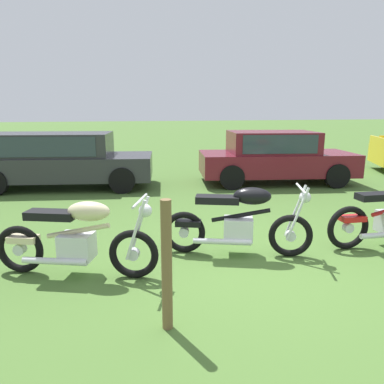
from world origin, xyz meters
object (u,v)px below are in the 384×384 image
(motorcycle_black, at_px, (239,221))
(fence_post_wooden, at_px, (167,266))
(motorcycle_cream, at_px, (77,238))
(car_charcoal, at_px, (58,156))
(car_burgundy, at_px, (274,154))

(motorcycle_black, relative_size, fence_post_wooden, 1.61)
(fence_post_wooden, bearing_deg, motorcycle_cream, 122.86)
(motorcycle_cream, bearing_deg, car_charcoal, 117.88)
(motorcycle_black, height_order, car_burgundy, car_burgundy)
(car_charcoal, xyz_separation_m, car_burgundy, (5.76, -0.70, -0.04))
(motorcycle_cream, bearing_deg, motorcycle_black, 24.08)
(car_charcoal, bearing_deg, fence_post_wooden, -67.49)
(car_burgundy, bearing_deg, motorcycle_black, -111.44)
(motorcycle_cream, distance_m, car_burgundy, 6.96)
(motorcycle_cream, height_order, car_burgundy, car_burgundy)
(fence_post_wooden, bearing_deg, motorcycle_black, 50.14)
(motorcycle_cream, relative_size, car_charcoal, 0.43)
(motorcycle_black, relative_size, car_charcoal, 0.44)
(motorcycle_cream, relative_size, car_burgundy, 0.45)
(motorcycle_cream, xyz_separation_m, car_burgundy, (4.97, 4.86, 0.31))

